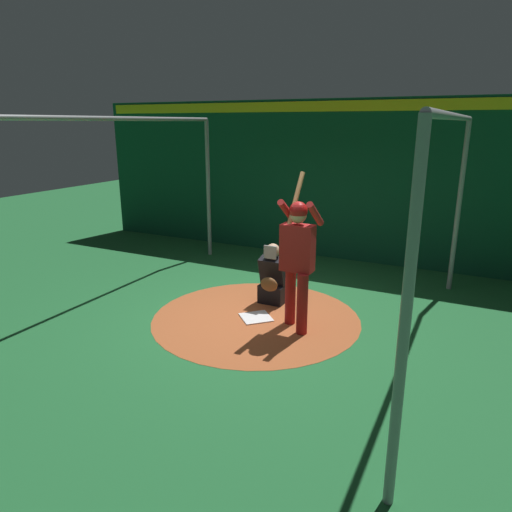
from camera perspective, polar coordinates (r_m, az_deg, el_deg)
The scene contains 7 objects.
ground_plane at distance 6.87m, azimuth 0.00°, elevation -7.64°, with size 27.47×27.47×0.00m, color #216633.
dirt_circle at distance 6.87m, azimuth 0.00°, elevation -7.61°, with size 3.04×3.04×0.01m, color #AD562D.
home_plate at distance 6.86m, azimuth 0.00°, elevation -7.55°, with size 0.42×0.42×0.01m, color white.
batter at distance 6.21m, azimuth 5.12°, elevation 0.38°, with size 0.68×0.49×2.12m.
catcher at distance 7.31m, azimuth 2.13°, elevation -2.92°, with size 0.58×0.40×0.97m.
back_wall at distance 9.76m, azimuth 9.75°, elevation 9.17°, with size 0.23×11.47×3.22m.
cage_frame at distance 6.33m, azimuth 0.00°, elevation 9.14°, with size 5.31×4.93×2.86m.
Camera 1 is at (5.62, 2.81, 2.77)m, focal length 32.51 mm.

